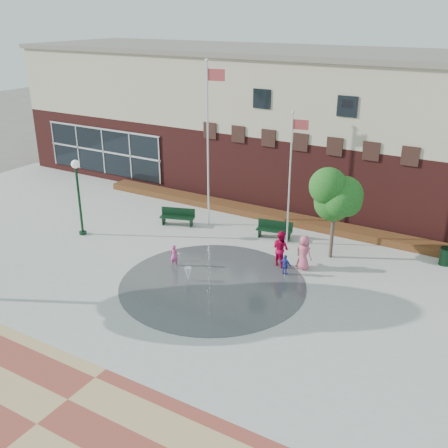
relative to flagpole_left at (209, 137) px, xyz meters
The scene contains 19 objects.
ground 11.09m from the flagpole_left, 66.46° to the right, with size 120.00×120.00×0.00m, color #666056.
plaza_concrete 8.17m from the flagpole_left, 51.96° to the right, with size 46.00×18.00×0.01m, color #A8A8A0.
paver_band 17.27m from the flagpole_left, 76.22° to the right, with size 46.00×6.00×0.01m, color brown.
splash_pad 8.82m from the flagpole_left, 56.87° to the right, with size 8.40×8.40×0.01m, color #383A3D.
library_building 9.34m from the flagpole_left, 65.07° to the left, with size 44.40×10.40×9.20m.
flower_bed 6.94m from the flagpole_left, 33.25° to the left, with size 26.00×1.20×0.40m, color maroon.
flagpole_left is the anchor object (origin of this frame).
flagpole_right 5.12m from the flagpole_left, ahead, with size 0.85×0.23×6.98m.
lamp_left 7.53m from the flagpole_left, 137.40° to the right, with size 0.45×0.45×4.23m.
bench_left 5.13m from the flagpole_left, 144.78° to the right, with size 2.04×1.15×0.99m.
bench_mid 6.30m from the flagpole_left, ahead, with size 1.99×0.88×0.97m.
trash_can 13.47m from the flagpole_left, ahead, with size 0.55×0.55×0.90m.
tree_mid 7.78m from the flagpole_left, ahead, with size 2.61×2.61×4.40m.
water_jet_a 8.63m from the flagpole_left, 66.11° to the right, with size 0.34×0.34×0.67m, color white.
water_jet_b 7.19m from the flagpole_left, 75.73° to the right, with size 0.18×0.18×0.41m, color white.
child_splash 7.19m from the flagpole_left, 75.75° to the right, with size 0.41×0.27×1.12m, color #D44B8A.
adult_red 7.64m from the flagpole_left, 25.75° to the right, with size 0.88×0.69×1.82m, color #B40533.
adult_pink 8.43m from the flagpole_left, 20.30° to the right, with size 0.83×0.54×1.71m, color #D25875.
child_blue 8.59m from the flagpole_left, 29.04° to the right, with size 0.60×0.25×1.03m, color #2A36A0.
Camera 1 is at (11.02, -14.65, 11.47)m, focal length 42.00 mm.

